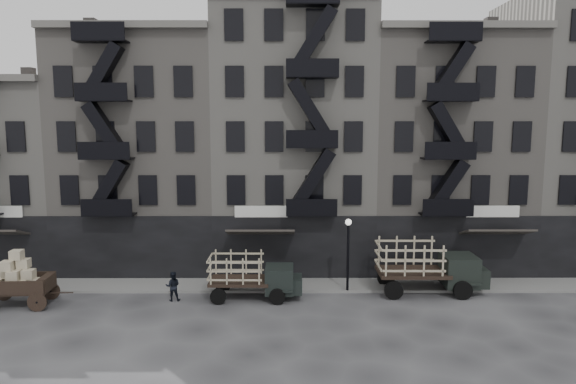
{
  "coord_description": "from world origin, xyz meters",
  "views": [
    {
      "loc": [
        -0.47,
        -25.59,
        9.71
      ],
      "look_at": [
        -0.38,
        4.0,
        5.61
      ],
      "focal_mm": 32.0,
      "sensor_mm": 36.0,
      "label": 1
    }
  ],
  "objects_px": {
    "wagon": "(16,275)",
    "pedestrian_mid": "(173,286)",
    "stake_truck_east": "(428,263)",
    "stake_truck_west": "(252,273)"
  },
  "relations": [
    {
      "from": "wagon",
      "to": "pedestrian_mid",
      "type": "height_order",
      "value": "wagon"
    },
    {
      "from": "stake_truck_east",
      "to": "pedestrian_mid",
      "type": "bearing_deg",
      "value": -174.42
    },
    {
      "from": "wagon",
      "to": "pedestrian_mid",
      "type": "bearing_deg",
      "value": 2.16
    },
    {
      "from": "wagon",
      "to": "stake_truck_west",
      "type": "distance_m",
      "value": 12.39
    },
    {
      "from": "stake_truck_west",
      "to": "pedestrian_mid",
      "type": "bearing_deg",
      "value": -174.88
    },
    {
      "from": "stake_truck_west",
      "to": "stake_truck_east",
      "type": "xyz_separation_m",
      "value": [
        9.88,
        0.94,
        0.29
      ]
    },
    {
      "from": "stake_truck_east",
      "to": "wagon",
      "type": "bearing_deg",
      "value": -174.27
    },
    {
      "from": "stake_truck_west",
      "to": "stake_truck_east",
      "type": "distance_m",
      "value": 9.93
    },
    {
      "from": "pedestrian_mid",
      "to": "stake_truck_west",
      "type": "bearing_deg",
      "value": 179.01
    },
    {
      "from": "stake_truck_east",
      "to": "pedestrian_mid",
      "type": "height_order",
      "value": "stake_truck_east"
    }
  ]
}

